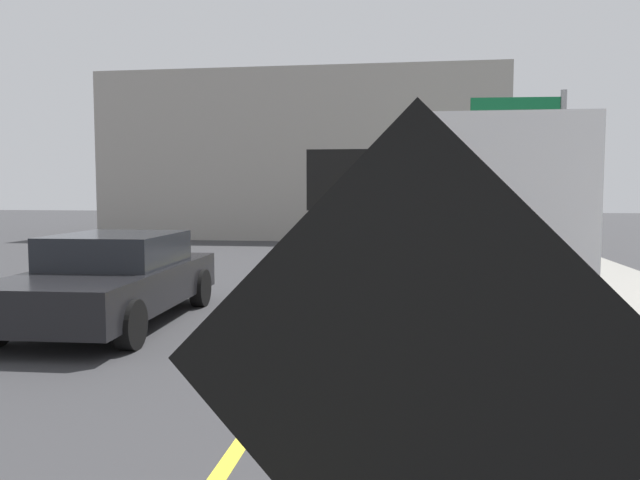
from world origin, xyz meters
The scene contains 9 objects.
lane_center_stripe centered at (0.00, 6.00, 0.00)m, with size 0.14×36.00×0.01m, color yellow.
roadwork_sign centered at (1.37, 2.81, 1.47)m, with size 1.61×0.30×2.33m.
arrow_board_trailer centered at (0.54, 10.72, 0.48)m, with size 1.60×1.82×2.70m.
box_truck centered at (2.75, 13.60, 1.75)m, with size 2.69×7.34×3.19m.
pickup_car centered at (-3.22, 10.08, 0.70)m, with size 2.24×4.72×1.38m.
highway_guide_sign centered at (4.99, 20.43, 3.42)m, with size 2.79×0.29×5.00m.
far_building_block centered at (-3.31, 29.56, 3.49)m, with size 16.87×7.65×6.97m, color gray.
traffic_cone_mid_lane centered at (0.73, 6.56, 0.36)m, with size 0.36×0.36×0.73m.
traffic_cone_far_lane centered at (0.38, 8.86, 0.37)m, with size 0.36×0.36×0.76m.
Camera 1 is at (1.36, 0.98, 2.07)m, focal length 35.17 mm.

